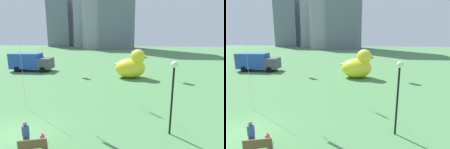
% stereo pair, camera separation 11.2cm
% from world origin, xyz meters
% --- Properties ---
extents(ground_plane, '(140.00, 140.00, 0.00)m').
position_xyz_m(ground_plane, '(0.00, 0.00, 0.00)').
color(ground_plane, '#4F874E').
extents(park_bench, '(1.52, 0.84, 0.90)m').
position_xyz_m(park_bench, '(2.16, -1.71, 0.47)').
color(park_bench, brown).
rests_on(park_bench, ground).
extents(person_adult, '(0.39, 0.39, 1.58)m').
position_xyz_m(person_adult, '(1.53, -1.24, 0.87)').
color(person_adult, '#38476B').
rests_on(person_adult, ground).
extents(person_child, '(0.24, 0.24, 0.98)m').
position_xyz_m(person_child, '(2.46, -1.23, 0.54)').
color(person_child, silver).
rests_on(person_child, ground).
extents(giant_inflatable_duck, '(4.75, 3.05, 3.94)m').
position_xyz_m(giant_inflatable_duck, '(7.17, 15.75, 1.68)').
color(giant_inflatable_duck, yellow).
rests_on(giant_inflatable_duck, ground).
extents(lamppost, '(0.39, 0.39, 4.64)m').
position_xyz_m(lamppost, '(9.68, 1.10, 3.29)').
color(lamppost, black).
rests_on(lamppost, ground).
extents(box_truck, '(6.62, 2.48, 2.85)m').
position_xyz_m(box_truck, '(-8.87, 18.59, 1.46)').
color(box_truck, '#264CA5').
rests_on(box_truck, ground).
extents(city_skyline, '(34.33, 20.05, 37.35)m').
position_xyz_m(city_skyline, '(-6.25, 63.09, 14.08)').
color(city_skyline, slate).
rests_on(city_skyline, ground).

